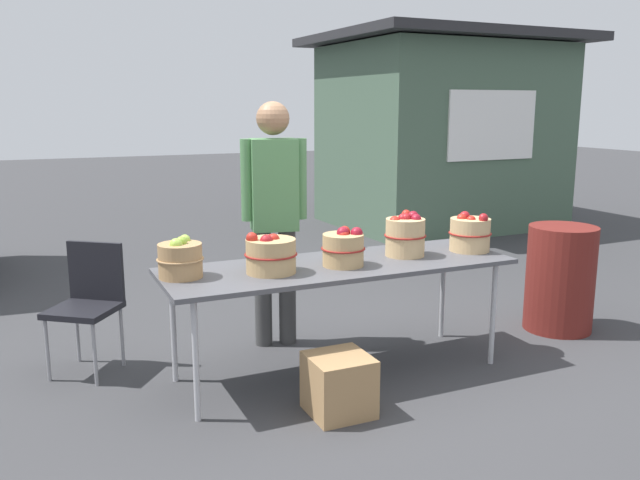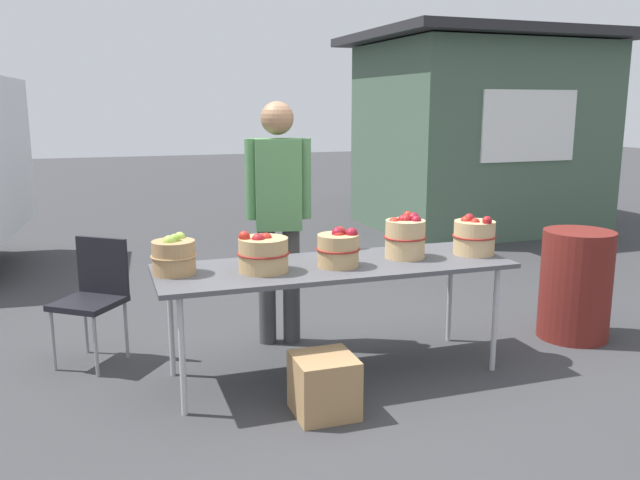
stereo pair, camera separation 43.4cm
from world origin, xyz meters
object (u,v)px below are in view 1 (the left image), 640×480
market_table (339,269)px  vendor_adult (274,205)px  produce_crate (339,385)px  apple_basket_red_2 (405,235)px  apple_basket_red_1 (344,248)px  folding_chair (89,297)px  trash_barrel (560,278)px  apple_basket_green_0 (180,259)px  apple_basket_red_3 (470,234)px  apple_basket_red_0 (271,255)px

market_table → vendor_adult: size_ratio=1.29×
produce_crate → apple_basket_red_2: bearing=36.2°
market_table → apple_basket_red_1: 0.17m
produce_crate → folding_chair: bearing=134.4°
vendor_adult → trash_barrel: 2.34m
vendor_adult → produce_crate: vendor_adult is taller
apple_basket_green_0 → apple_basket_red_1: (1.02, -0.14, 0.00)m
apple_basket_red_1 → produce_crate: apple_basket_red_1 is taller
apple_basket_red_2 → vendor_adult: vendor_adult is taller
apple_basket_red_2 → apple_basket_red_3: 0.50m
apple_basket_green_0 → apple_basket_red_2: size_ratio=0.92×
apple_basket_red_1 → apple_basket_green_0: bearing=172.4°
apple_basket_red_1 → produce_crate: 0.88m
folding_chair → vendor_adult: bearing=34.9°
apple_basket_green_0 → apple_basket_red_0: bearing=-12.4°
apple_basket_red_2 → folding_chair: bearing=160.7°
market_table → apple_basket_red_2: (0.51, 0.02, 0.18)m
trash_barrel → apple_basket_red_3: bearing=-174.2°
apple_basket_red_1 → trash_barrel: (1.97, 0.13, -0.45)m
apple_basket_red_2 → produce_crate: bearing=-143.8°
trash_barrel → apple_basket_red_0: bearing=-177.5°
apple_basket_red_1 → apple_basket_red_2: size_ratio=0.93×
apple_basket_red_3 → produce_crate: bearing=-158.1°
apple_basket_red_1 → folding_chair: 1.74m
apple_basket_red_3 → folding_chair: size_ratio=0.35×
apple_basket_red_0 → apple_basket_red_2: size_ratio=1.06×
market_table → apple_basket_red_1: bearing=-84.2°
apple_basket_red_3 → folding_chair: bearing=163.1°
trash_barrel → apple_basket_red_2: bearing=-178.3°
folding_chair → apple_basket_red_3: bearing=20.0°
produce_crate → apple_basket_red_3: bearing=21.9°
apple_basket_red_0 → apple_basket_red_1: size_ratio=1.15×
trash_barrel → produce_crate: trash_barrel is taller
market_table → apple_basket_red_1: apple_basket_red_1 is taller
apple_basket_red_2 → produce_crate: 1.19m
apple_basket_red_2 → apple_basket_red_3: size_ratio=1.02×
apple_basket_red_1 → vendor_adult: vendor_adult is taller
folding_chair → apple_basket_red_1: bearing=9.1°
apple_basket_green_0 → folding_chair: (-0.48, 0.65, -0.35)m
apple_basket_red_1 → produce_crate: (-0.26, -0.48, -0.69)m
vendor_adult → trash_barrel: vendor_adult is taller
produce_crate → vendor_adult: bearing=86.9°
apple_basket_red_3 → folding_chair: apple_basket_red_3 is taller
market_table → vendor_adult: (-0.19, 0.68, 0.34)m
apple_basket_red_3 → vendor_adult: bearing=149.2°
folding_chair → produce_crate: 1.80m
apple_basket_red_1 → folding_chair: bearing=152.3°
apple_basket_red_0 → vendor_adult: (0.29, 0.73, 0.19)m
apple_basket_red_0 → vendor_adult: 0.80m
trash_barrel → vendor_adult: bearing=164.1°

